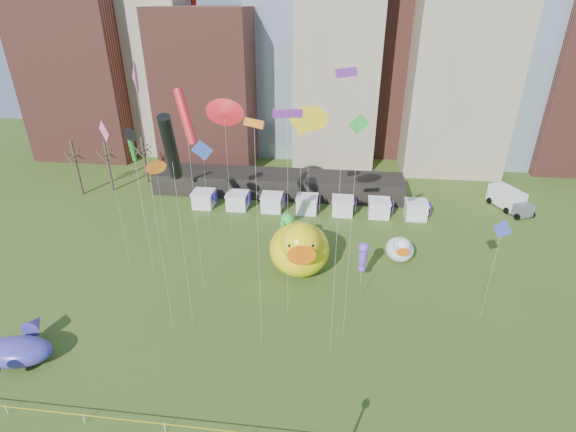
# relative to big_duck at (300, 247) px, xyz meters

# --- Properties ---
(skyline) EXTENTS (101.00, 23.00, 68.00)m
(skyline) POSITION_rel_big_duck_xyz_m (0.84, 40.22, 18.25)
(skyline) COLOR brown
(skyline) RESTS_ON ground
(pavilion) EXTENTS (38.00, 6.00, 3.20)m
(pavilion) POSITION_rel_big_duck_xyz_m (-5.41, 21.16, -1.59)
(pavilion) COLOR black
(pavilion) RESTS_ON ground
(vendor_tents) EXTENTS (33.24, 2.80, 2.40)m
(vendor_tents) POSITION_rel_big_duck_xyz_m (-0.39, 15.16, -2.08)
(vendor_tents) COLOR white
(vendor_tents) RESTS_ON ground
(bare_trees) EXTENTS (8.44, 6.44, 8.50)m
(bare_trees) POSITION_rel_big_duck_xyz_m (-31.57, 19.70, 0.82)
(bare_trees) COLOR #382B21
(bare_trees) RESTS_ON ground
(big_duck) EXTENTS (7.54, 9.45, 6.94)m
(big_duck) POSITION_rel_big_duck_xyz_m (0.00, 0.00, 0.00)
(big_duck) COLOR yellow
(big_duck) RESTS_ON ground
(small_duck) EXTENTS (3.20, 4.35, 3.38)m
(small_duck) POSITION_rel_big_duck_xyz_m (11.23, 3.81, -1.64)
(small_duck) COLOR white
(small_duck) RESTS_ON ground
(seahorse_green) EXTENTS (1.91, 2.12, 6.05)m
(seahorse_green) POSITION_rel_big_duck_xyz_m (-1.57, 2.35, 1.08)
(seahorse_green) COLOR silver
(seahorse_green) RESTS_ON ground
(seahorse_purple) EXTENTS (1.25, 1.55, 4.97)m
(seahorse_purple) POSITION_rel_big_duck_xyz_m (6.70, -1.24, 0.30)
(seahorse_purple) COLOR silver
(seahorse_purple) RESTS_ON ground
(whale_inflatable) EXTENTS (6.17, 7.54, 2.57)m
(whale_inflatable) POSITION_rel_big_duck_xyz_m (-21.95, -15.80, -2.01)
(whale_inflatable) COLOR #5B3BA2
(whale_inflatable) RESTS_ON ground
(box_truck) EXTENTS (4.92, 7.14, 2.86)m
(box_truck) POSITION_rel_big_duck_xyz_m (28.20, 19.68, -1.72)
(box_truck) COLOR white
(box_truck) RESTS_ON ground
(kite_0) EXTENTS (2.51, 2.56, 20.39)m
(kite_0) POSITION_rel_big_duck_xyz_m (-9.75, -3.95, 14.82)
(kite_0) COLOR silver
(kite_0) RESTS_ON ground
(kite_1) EXTENTS (1.60, 1.31, 16.84)m
(kite_1) POSITION_rel_big_duck_xyz_m (-18.80, -1.76, 12.14)
(kite_1) COLOR silver
(kite_1) RESTS_ON ground
(kite_2) EXTENTS (1.70, 3.52, 19.93)m
(kite_2) POSITION_rel_big_duck_xyz_m (-9.10, -9.56, 13.86)
(kite_2) COLOR silver
(kite_2) RESTS_ON ground
(kite_3) EXTENTS (1.49, 0.34, 19.96)m
(kite_3) POSITION_rel_big_duck_xyz_m (4.93, -9.04, 14.80)
(kite_3) COLOR silver
(kite_3) RESTS_ON ground
(kite_4) EXTENTS (2.45, 0.48, 18.32)m
(kite_4) POSITION_rel_big_duck_xyz_m (0.72, 0.42, 13.90)
(kite_4) COLOR silver
(kite_4) RESTS_ON ground
(kite_5) EXTENTS (2.37, 1.36, 12.14)m
(kite_5) POSITION_rel_big_duck_xyz_m (-12.71, 8.57, 7.47)
(kite_5) COLOR silver
(kite_5) RESTS_ON ground
(kite_6) EXTENTS (1.67, 1.19, 19.85)m
(kite_6) POSITION_rel_big_duck_xyz_m (-2.28, -11.03, 15.98)
(kite_6) COLOR silver
(kite_6) RESTS_ON ground
(kite_7) EXTENTS (2.34, 0.70, 19.67)m
(kite_7) POSITION_rel_big_duck_xyz_m (-0.44, -6.93, 15.89)
(kite_7) COLOR silver
(kite_7) RESTS_ON ground
(kite_8) EXTENTS (3.10, 0.79, 17.28)m
(kite_8) POSITION_rel_big_duck_xyz_m (-9.34, 7.19, 12.55)
(kite_8) COLOR silver
(kite_8) RESTS_ON ground
(kite_9) EXTENTS (1.11, 2.17, 23.48)m
(kite_9) POSITION_rel_big_duck_xyz_m (-10.66, -10.50, 19.13)
(kite_9) COLOR silver
(kite_9) RESTS_ON ground
(kite_10) EXTENTS (1.23, 0.69, 16.36)m
(kite_10) POSITION_rel_big_duck_xyz_m (-15.98, -2.09, 12.41)
(kite_10) COLOR silver
(kite_10) RESTS_ON ground
(kite_11) EXTENTS (1.15, 1.96, 12.51)m
(kite_11) POSITION_rel_big_duck_xyz_m (-21.00, 7.39, 7.70)
(kite_11) COLOR silver
(kite_11) RESTS_ON ground
(kite_12) EXTENTS (1.84, 2.05, 16.59)m
(kite_12) POSITION_rel_big_duck_xyz_m (-0.45, 5.21, 11.78)
(kite_12) COLOR silver
(kite_12) RESTS_ON ground
(kite_13) EXTENTS (1.01, 1.65, 10.45)m
(kite_13) POSITION_rel_big_duck_xyz_m (17.95, -5.32, 6.10)
(kite_13) COLOR silver
(kite_13) RESTS_ON ground
(kite_14) EXTENTS (1.35, 1.17, 11.05)m
(kite_14) POSITION_rel_big_duck_xyz_m (-16.67, 3.72, 7.04)
(kite_14) COLOR silver
(kite_14) RESTS_ON ground
(kite_15) EXTENTS (1.47, 1.39, 23.40)m
(kite_15) POSITION_rel_big_duck_xyz_m (3.82, -11.71, 19.36)
(kite_15) COLOR silver
(kite_15) RESTS_ON ground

